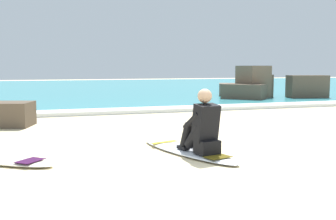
# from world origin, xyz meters

# --- Properties ---
(ground_plane) EXTENTS (80.00, 80.00, 0.00)m
(ground_plane) POSITION_xyz_m (0.00, 0.00, 0.00)
(ground_plane) COLOR beige
(sea) EXTENTS (80.00, 28.00, 0.10)m
(sea) POSITION_xyz_m (0.00, 20.27, 0.05)
(sea) COLOR teal
(sea) RESTS_ON ground
(breaking_foam) EXTENTS (80.00, 0.90, 0.11)m
(breaking_foam) POSITION_xyz_m (0.00, 6.57, 0.06)
(breaking_foam) COLOR white
(breaking_foam) RESTS_ON ground
(surfboard_main) EXTENTS (1.11, 2.33, 0.08)m
(surfboard_main) POSITION_xyz_m (-0.20, 0.75, 0.04)
(surfboard_main) COLOR silver
(surfboard_main) RESTS_ON ground
(surfer_seated) EXTENTS (0.47, 0.75, 0.95)m
(surfer_seated) POSITION_xyz_m (-0.09, 0.39, 0.44)
(surfer_seated) COLOR black
(surfer_seated) RESTS_ON surfboard_main
(rock_outcrop_distant) EXTENTS (4.48, 3.51, 1.39)m
(rock_outcrop_distant) POSITION_xyz_m (6.47, 9.52, 0.49)
(rock_outcrop_distant) COLOR brown
(rock_outcrop_distant) RESTS_ON ground
(shoreline_rock) EXTENTS (1.17, 1.09, 0.55)m
(shoreline_rock) POSITION_xyz_m (-2.95, 4.69, 0.27)
(shoreline_rock) COLOR brown
(shoreline_rock) RESTS_ON ground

